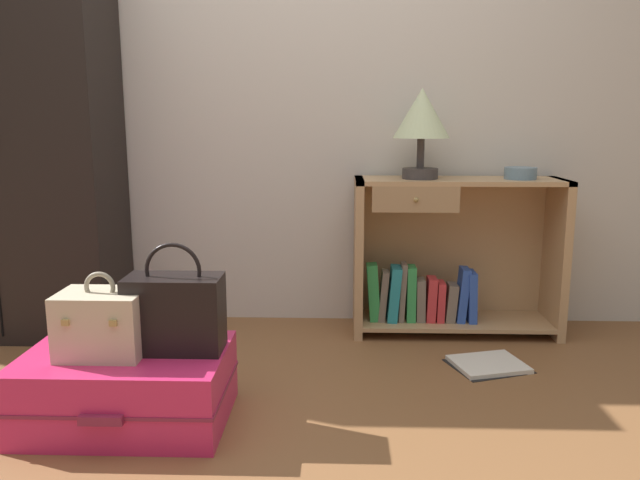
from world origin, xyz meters
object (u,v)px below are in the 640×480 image
bowl (520,173)px  open_book_on_floor (488,365)px  bookshelf (447,261)px  suitcase_large (127,387)px  table_lamp (422,118)px  handbag (175,312)px  train_case (102,323)px  wardrobe (10,141)px

bowl → open_book_on_floor: bearing=-115.9°
bookshelf → suitcase_large: bearing=-141.6°
bookshelf → table_lamp: 0.71m
bookshelf → bowl: bowl is taller
bowl → suitcase_large: bowl is taller
table_lamp → handbag: size_ratio=1.11×
handbag → open_book_on_floor: size_ratio=1.01×
bookshelf → table_lamp: (-0.15, -0.03, 0.69)m
bowl → train_case: 1.98m
wardrobe → bookshelf: wardrobe is taller
wardrobe → open_book_on_floor: bearing=-10.2°
wardrobe → bowl: wardrobe is taller
table_lamp → suitcase_large: (-1.12, -0.98, -0.92)m
suitcase_large → open_book_on_floor: (1.38, 0.54, -0.12)m
wardrobe → handbag: size_ratio=4.96×
table_lamp → suitcase_large: 1.75m
bowl → suitcase_large: bearing=-148.6°
handbag → open_book_on_floor: handbag is taller
open_book_on_floor → handbag: bearing=-157.1°
bookshelf → open_book_on_floor: 0.60m
bookshelf → open_book_on_floor: bearing=-76.4°
train_case → open_book_on_floor: size_ratio=0.78×
wardrobe → table_lamp: wardrobe is taller
wardrobe → table_lamp: bearing=1.3°
train_case → open_book_on_floor: train_case is taller
suitcase_large → open_book_on_floor: bearing=21.3°
table_lamp → bowl: bearing=-0.7°
bookshelf → handbag: size_ratio=2.63×
wardrobe → bowl: 2.43m
bowl → open_book_on_floor: (-0.21, -0.44, -0.79)m
wardrobe → bookshelf: 2.18m
handbag → wardrobe: bearing=137.9°
bookshelf → open_book_on_floor: size_ratio=2.67×
bookshelf → table_lamp: table_lamp is taller
wardrobe → bookshelf: size_ratio=1.89×
handbag → table_lamp: bearing=45.1°
bookshelf → bowl: 0.54m
wardrobe → train_case: wardrobe is taller
bookshelf → handbag: bearing=-138.3°
wardrobe → handbag: wardrobe is taller
bowl → handbag: 1.76m
train_case → open_book_on_floor: bearing=21.3°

